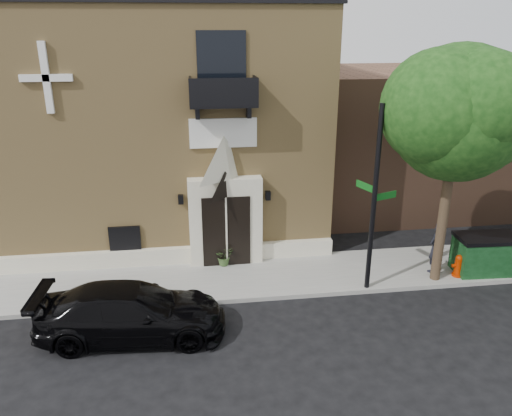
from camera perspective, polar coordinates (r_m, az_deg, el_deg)
The scene contains 11 objects.
ground at distance 16.32m, azimuth 0.98°, elevation -10.61°, with size 120.00×120.00×0.00m, color black.
sidewalk at distance 17.73m, azimuth 3.46°, elevation -7.69°, with size 42.00×3.00×0.15m, color gray.
church at distance 22.12m, azimuth -9.96°, elevation 10.24°, with size 12.20×11.01×9.30m.
neighbour_building at distance 27.37m, azimuth 23.78°, elevation 7.68°, with size 18.00×8.00×6.40m, color brown.
street_tree_left at distance 16.58m, azimuth 22.31°, elevation 10.08°, with size 4.97×4.38×7.77m.
black_sedan at distance 14.76m, azimuth -14.03°, elevation -11.46°, with size 2.14×5.27×1.53m, color black.
street_sign at distance 16.02m, azimuth 13.35°, elevation 0.87°, with size 1.16×0.92×6.07m.
fire_hydrant at distance 18.69m, azimuth 22.12°, elevation -6.13°, with size 0.45×0.36×0.80m.
dumpster at distance 19.25m, azimuth 24.72°, elevation -4.76°, with size 2.14×1.28×1.36m.
planter at distance 18.13m, azimuth -3.64°, elevation -5.46°, with size 0.66×0.57×0.73m, color #3D5B2B.
pedestrian_near at distance 18.52m, azimuth 19.85°, elevation -4.29°, with size 0.66×0.44×1.82m, color black.
Camera 1 is at (-2.18, -13.84, 8.38)m, focal length 35.00 mm.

